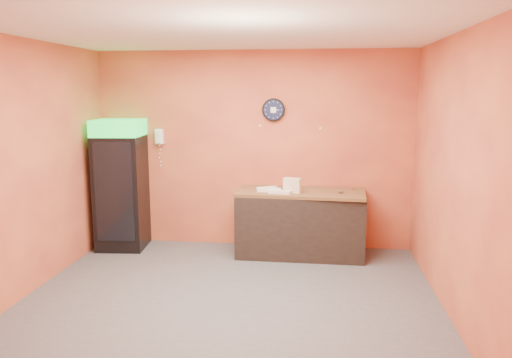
# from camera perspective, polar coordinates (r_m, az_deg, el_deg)

# --- Properties ---
(floor) EXTENTS (4.50, 4.50, 0.00)m
(floor) POSITION_cam_1_polar(r_m,az_deg,el_deg) (5.58, -2.98, -13.53)
(floor) COLOR #47474C
(floor) RESTS_ON ground
(back_wall) EXTENTS (4.50, 0.02, 2.80)m
(back_wall) POSITION_cam_1_polar(r_m,az_deg,el_deg) (7.15, -0.34, 3.34)
(back_wall) COLOR #E2733F
(back_wall) RESTS_ON floor
(left_wall) EXTENTS (0.02, 4.00, 2.80)m
(left_wall) POSITION_cam_1_polar(r_m,az_deg,el_deg) (6.00, -24.80, 1.14)
(left_wall) COLOR #E2733F
(left_wall) RESTS_ON floor
(right_wall) EXTENTS (0.02, 4.00, 2.80)m
(right_wall) POSITION_cam_1_polar(r_m,az_deg,el_deg) (5.29, 21.67, 0.28)
(right_wall) COLOR #E2733F
(right_wall) RESTS_ON floor
(ceiling) EXTENTS (4.50, 4.00, 0.02)m
(ceiling) POSITION_cam_1_polar(r_m,az_deg,el_deg) (5.15, -3.27, 16.36)
(ceiling) COLOR white
(ceiling) RESTS_ON back_wall
(beverage_cooler) EXTENTS (0.69, 0.70, 1.84)m
(beverage_cooler) POSITION_cam_1_polar(r_m,az_deg,el_deg) (7.32, -15.29, -0.83)
(beverage_cooler) COLOR black
(beverage_cooler) RESTS_ON floor
(prep_counter) EXTENTS (1.72, 0.77, 0.85)m
(prep_counter) POSITION_cam_1_polar(r_m,az_deg,el_deg) (6.90, 5.08, -5.17)
(prep_counter) COLOR black
(prep_counter) RESTS_ON floor
(wall_clock) EXTENTS (0.32, 0.06, 0.32)m
(wall_clock) POSITION_cam_1_polar(r_m,az_deg,el_deg) (7.04, 2.02, 7.91)
(wall_clock) COLOR black
(wall_clock) RESTS_ON back_wall
(wall_phone) EXTENTS (0.12, 0.10, 0.22)m
(wall_phone) POSITION_cam_1_polar(r_m,az_deg,el_deg) (7.37, -10.99, 4.78)
(wall_phone) COLOR white
(wall_phone) RESTS_ON back_wall
(butcher_paper) EXTENTS (1.77, 0.87, 0.04)m
(butcher_paper) POSITION_cam_1_polar(r_m,az_deg,el_deg) (6.80, 5.14, -1.53)
(butcher_paper) COLOR brown
(butcher_paper) RESTS_ON prep_counter
(sub_roll_stack) EXTENTS (0.25, 0.15, 0.20)m
(sub_roll_stack) POSITION_cam_1_polar(r_m,az_deg,el_deg) (6.66, 4.16, -0.72)
(sub_roll_stack) COLOR beige
(sub_roll_stack) RESTS_ON butcher_paper
(wrapped_sandwich_left) EXTENTS (0.31, 0.13, 0.04)m
(wrapped_sandwich_left) POSITION_cam_1_polar(r_m,az_deg,el_deg) (6.72, 1.52, -1.26)
(wrapped_sandwich_left) COLOR silver
(wrapped_sandwich_left) RESTS_ON butcher_paper
(wrapped_sandwich_mid) EXTENTS (0.30, 0.15, 0.04)m
(wrapped_sandwich_mid) POSITION_cam_1_polar(r_m,az_deg,el_deg) (6.61, 2.71, -1.48)
(wrapped_sandwich_mid) COLOR silver
(wrapped_sandwich_mid) RESTS_ON butcher_paper
(wrapped_sandwich_right) EXTENTS (0.29, 0.23, 0.04)m
(wrapped_sandwich_right) POSITION_cam_1_polar(r_m,az_deg,el_deg) (6.84, 1.24, -1.08)
(wrapped_sandwich_right) COLOR silver
(wrapped_sandwich_right) RESTS_ON butcher_paper
(kitchen_tool) EXTENTS (0.06, 0.06, 0.06)m
(kitchen_tool) POSITION_cam_1_polar(r_m,az_deg,el_deg) (6.84, 2.49, -1.01)
(kitchen_tool) COLOR silver
(kitchen_tool) RESTS_ON butcher_paper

